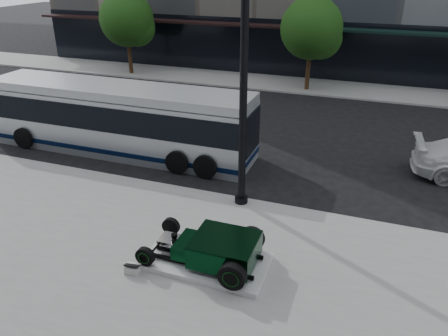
% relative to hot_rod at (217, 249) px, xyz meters
% --- Properties ---
extents(ground, '(120.00, 120.00, 0.00)m').
position_rel_hot_rod_xyz_m(ground, '(-1.97, 5.90, -0.70)').
color(ground, black).
rests_on(ground, ground).
extents(sidewalk_far, '(70.00, 4.00, 0.12)m').
position_rel_hot_rod_xyz_m(sidewalk_far, '(-1.97, 19.90, -0.64)').
color(sidewalk_far, gray).
rests_on(sidewalk_far, ground).
extents(street_trees, '(29.80, 3.80, 5.70)m').
position_rel_hot_rod_xyz_m(street_trees, '(-0.83, 18.97, 3.07)').
color(street_trees, black).
rests_on(street_trees, sidewalk_far).
extents(display_plinth, '(3.40, 1.80, 0.15)m').
position_rel_hot_rod_xyz_m(display_plinth, '(-0.33, -0.00, -0.50)').
color(display_plinth, silver).
rests_on(display_plinth, sidewalk_near).
extents(hot_rod, '(3.22, 2.00, 0.81)m').
position_rel_hot_rod_xyz_m(hot_rod, '(0.00, 0.00, 0.00)').
color(hot_rod, black).
rests_on(hot_rod, display_plinth).
extents(info_plaque, '(0.44, 0.35, 0.31)m').
position_rel_hot_rod_xyz_m(info_plaque, '(-2.06, -1.02, -0.45)').
color(info_plaque, silver).
rests_on(info_plaque, sidewalk_near).
extents(lamppost, '(0.45, 0.45, 8.20)m').
position_rel_hot_rod_xyz_m(lamppost, '(-0.47, 3.57, 3.21)').
color(lamppost, black).
rests_on(lamppost, sidewalk_near).
extents(transit_bus, '(12.12, 2.88, 2.92)m').
position_rel_hot_rod_xyz_m(transit_bus, '(-7.01, 6.39, 0.79)').
color(transit_bus, silver).
rests_on(transit_bus, ground).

